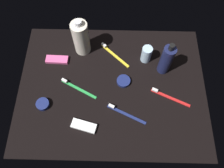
% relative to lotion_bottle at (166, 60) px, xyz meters
% --- Properties ---
extents(ground_plane, '(0.84, 0.64, 0.01)m').
position_rel_lotion_bottle_xyz_m(ground_plane, '(-0.23, -0.10, -0.09)').
color(ground_plane, black).
extents(lotion_bottle, '(0.05, 0.05, 0.19)m').
position_rel_lotion_bottle_xyz_m(lotion_bottle, '(0.00, 0.00, 0.00)').
color(lotion_bottle, '#191E45').
rests_on(lotion_bottle, ground_plane).
extents(bodywash_bottle, '(0.07, 0.07, 0.20)m').
position_rel_lotion_bottle_xyz_m(bodywash_bottle, '(-0.38, 0.10, 0.01)').
color(bodywash_bottle, silver).
rests_on(bodywash_bottle, ground_plane).
extents(deodorant_stick, '(0.05, 0.05, 0.09)m').
position_rel_lotion_bottle_xyz_m(deodorant_stick, '(-0.08, 0.05, -0.04)').
color(deodorant_stick, silver).
rests_on(deodorant_stick, ground_plane).
extents(toothbrush_green, '(0.17, 0.09, 0.02)m').
position_rel_lotion_bottle_xyz_m(toothbrush_green, '(-0.39, -0.11, -0.08)').
color(toothbrush_green, green).
rests_on(toothbrush_green, ground_plane).
extents(toothbrush_navy, '(0.17, 0.09, 0.02)m').
position_rel_lotion_bottle_xyz_m(toothbrush_navy, '(-0.18, -0.22, -0.08)').
color(toothbrush_navy, navy).
rests_on(toothbrush_navy, ground_plane).
extents(toothbrush_red, '(0.17, 0.09, 0.02)m').
position_rel_lotion_bottle_xyz_m(toothbrush_red, '(0.01, -0.14, -0.08)').
color(toothbrush_red, red).
rests_on(toothbrush_red, ground_plane).
extents(toothbrush_yellow, '(0.14, 0.13, 0.02)m').
position_rel_lotion_bottle_xyz_m(toothbrush_yellow, '(-0.23, 0.08, -0.08)').
color(toothbrush_yellow, yellow).
rests_on(toothbrush_yellow, ground_plane).
extents(snack_bar_pink, '(0.11, 0.04, 0.01)m').
position_rel_lotion_bottle_xyz_m(snack_bar_pink, '(-0.50, 0.04, -0.08)').
color(snack_bar_pink, '#E55999').
rests_on(snack_bar_pink, ground_plane).
extents(snack_bar_white, '(0.11, 0.07, 0.01)m').
position_rel_lotion_bottle_xyz_m(snack_bar_white, '(-0.35, -0.28, -0.08)').
color(snack_bar_white, white).
rests_on(snack_bar_white, ground_plane).
extents(cream_tin_left, '(0.06, 0.06, 0.02)m').
position_rel_lotion_bottle_xyz_m(cream_tin_left, '(-0.53, -0.19, -0.07)').
color(cream_tin_left, navy).
rests_on(cream_tin_left, ground_plane).
extents(cream_tin_right, '(0.06, 0.06, 0.02)m').
position_rel_lotion_bottle_xyz_m(cream_tin_right, '(-0.18, -0.07, -0.08)').
color(cream_tin_right, navy).
rests_on(cream_tin_right, ground_plane).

